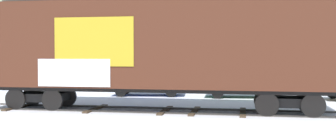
% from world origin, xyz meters
% --- Properties ---
extents(ground_plane, '(260.00, 260.00, 0.00)m').
position_xyz_m(ground_plane, '(0.00, 0.00, 0.00)').
color(ground_plane, silver).
extents(track, '(60.02, 2.98, 0.08)m').
position_xyz_m(track, '(-1.99, -0.01, 0.04)').
color(track, '#4C4742').
rests_on(track, ground_plane).
extents(freight_car, '(14.82, 3.36, 4.78)m').
position_xyz_m(freight_car, '(-1.29, -0.00, 2.71)').
color(freight_car, '#472316').
rests_on(freight_car, ground_plane).
extents(flagpole, '(0.33, 1.47, 9.41)m').
position_xyz_m(flagpole, '(0.17, 11.78, 5.80)').
color(flagpole, silver).
rests_on(flagpole, ground_plane).
extents(hillside, '(128.03, 39.12, 17.11)m').
position_xyz_m(hillside, '(0.05, 66.92, 6.11)').
color(hillside, slate).
rests_on(hillside, ground_plane).
extents(parked_car_blue, '(4.38, 2.44, 1.75)m').
position_xyz_m(parked_car_blue, '(-3.40, 6.26, 0.88)').
color(parked_car_blue, navy).
rests_on(parked_car_blue, ground_plane).
extents(parked_car_green, '(4.68, 2.25, 1.68)m').
position_xyz_m(parked_car_green, '(2.19, 6.35, 0.83)').
color(parked_car_green, '#1E5933').
rests_on(parked_car_green, ground_plane).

